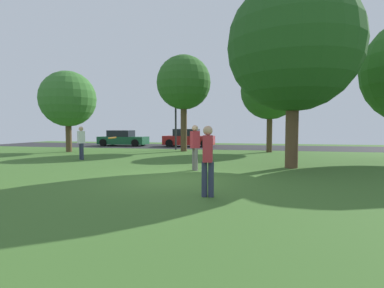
# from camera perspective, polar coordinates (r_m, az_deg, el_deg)

# --- Properties ---
(ground_plane) EXTENTS (44.00, 44.00, 0.00)m
(ground_plane) POSITION_cam_1_polar(r_m,az_deg,el_deg) (9.80, -2.93, -6.70)
(ground_plane) COLOR #3D6628
(road_strip) EXTENTS (44.00, 6.40, 0.01)m
(road_strip) POSITION_cam_1_polar(r_m,az_deg,el_deg) (25.49, 6.63, -0.57)
(road_strip) COLOR #28282B
(road_strip) RESTS_ON ground_plane
(birch_tree_lone) EXTENTS (3.73, 3.73, 5.45)m
(birch_tree_lone) POSITION_cam_1_polar(r_m,az_deg,el_deg) (22.11, -22.51, 7.88)
(birch_tree_lone) COLOR brown
(birch_tree_lone) RESTS_ON ground_plane
(maple_tree_near) EXTENTS (3.88, 3.88, 6.08)m
(maple_tree_near) POSITION_cam_1_polar(r_m,az_deg,el_deg) (20.96, 14.59, 9.79)
(maple_tree_near) COLOR brown
(maple_tree_near) RESTS_ON ground_plane
(oak_tree_center) EXTENTS (5.36, 5.36, 7.69)m
(oak_tree_center) POSITION_cam_1_polar(r_m,az_deg,el_deg) (13.46, 18.71, 17.26)
(oak_tree_center) COLOR brown
(oak_tree_center) RESTS_ON ground_plane
(oak_tree_right) EXTENTS (3.74, 3.74, 6.64)m
(oak_tree_right) POSITION_cam_1_polar(r_m,az_deg,el_deg) (21.14, -1.59, 11.51)
(oak_tree_right) COLOR brown
(oak_tree_right) RESTS_ON ground_plane
(person_catcher) EXTENTS (0.38, 0.38, 1.77)m
(person_catcher) POSITION_cam_1_polar(r_m,az_deg,el_deg) (11.68, 0.57, -0.23)
(person_catcher) COLOR slate
(person_catcher) RESTS_ON ground_plane
(person_bystander) EXTENTS (0.35, 0.39, 1.72)m
(person_bystander) POSITION_cam_1_polar(r_m,az_deg,el_deg) (16.51, -20.28, 0.48)
(person_bystander) COLOR #2D334C
(person_bystander) RESTS_ON ground_plane
(person_walking) EXTENTS (0.30, 0.34, 1.72)m
(person_walking) POSITION_cam_1_polar(r_m,az_deg,el_deg) (7.25, 3.01, -2.59)
(person_walking) COLOR #2D334C
(person_walking) RESTS_ON ground_plane
(frisbee_disc) EXTENTS (0.37, 0.37, 0.06)m
(frisbee_disc) POSITION_cam_1_polar(r_m,az_deg,el_deg) (10.31, -14.90, 1.16)
(frisbee_disc) COLOR orange
(parked_car_green) EXTENTS (4.32, 1.99, 1.39)m
(parked_car_green) POSITION_cam_1_polar(r_m,az_deg,el_deg) (27.79, -13.01, 0.98)
(parked_car_green) COLOR #195633
(parked_car_green) RESTS_ON ground_plane
(parked_car_red) EXTENTS (4.37, 1.95, 1.52)m
(parked_car_red) POSITION_cam_1_polar(r_m,az_deg,el_deg) (26.19, -0.70, 1.05)
(parked_car_red) COLOR #B21E1E
(parked_car_red) RESTS_ON ground_plane
(street_lamp_post) EXTENTS (0.14, 0.14, 4.50)m
(street_lamp_post) POSITION_cam_1_polar(r_m,az_deg,el_deg) (22.33, -3.11, 4.68)
(street_lamp_post) COLOR #2D2D33
(street_lamp_post) RESTS_ON ground_plane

